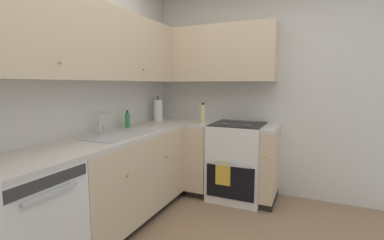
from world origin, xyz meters
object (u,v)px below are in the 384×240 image
object	(u,v)px
dishwasher	(20,231)
oil_bottle	(203,113)
paper_towel_roll	(158,110)
oven_range	(238,160)
soap_bottle	(128,120)

from	to	relation	value
dishwasher	oil_bottle	bearing A→B (deg)	-11.63
dishwasher	oil_bottle	size ratio (longest dim) A/B	3.50
paper_towel_roll	oil_bottle	bearing A→B (deg)	-80.80
oven_range	oil_bottle	bearing A→B (deg)	92.34
paper_towel_roll	oil_bottle	world-z (taller)	paper_towel_roll
oil_bottle	dishwasher	bearing A→B (deg)	168.37
paper_towel_roll	oil_bottle	xyz separation A→B (m)	(0.10, -0.59, -0.02)
dishwasher	paper_towel_roll	world-z (taller)	paper_towel_roll
soap_bottle	oil_bottle	size ratio (longest dim) A/B	0.77
oven_range	paper_towel_roll	world-z (taller)	paper_towel_roll
soap_bottle	paper_towel_roll	bearing A→B (deg)	-1.86
paper_towel_roll	oil_bottle	distance (m)	0.60
dishwasher	soap_bottle	world-z (taller)	soap_bottle
dishwasher	paper_towel_roll	distance (m)	2.09
oven_range	oil_bottle	distance (m)	0.72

